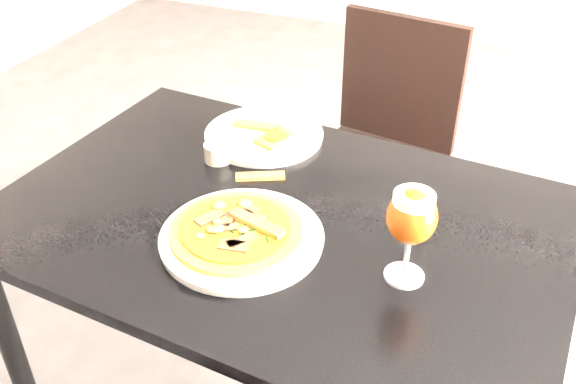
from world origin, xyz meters
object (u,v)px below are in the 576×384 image
at_px(chair_far, 380,151).
at_px(beer_glass, 412,218).
at_px(pizza, 237,230).
at_px(dining_table, 280,247).

height_order(chair_far, beer_glass, beer_glass).
bearing_deg(pizza, chair_far, 84.44).
xyz_separation_m(chair_far, beer_glass, (0.25, -0.85, 0.39)).
xyz_separation_m(dining_table, chair_far, (0.04, 0.75, -0.16)).
bearing_deg(dining_table, pizza, -105.98).
distance_m(dining_table, pizza, 0.17).
distance_m(chair_far, beer_glass, 0.97).
relative_size(dining_table, chair_far, 1.40).
xyz_separation_m(dining_table, pizza, (-0.04, -0.11, 0.12)).
height_order(dining_table, pizza, pizza).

